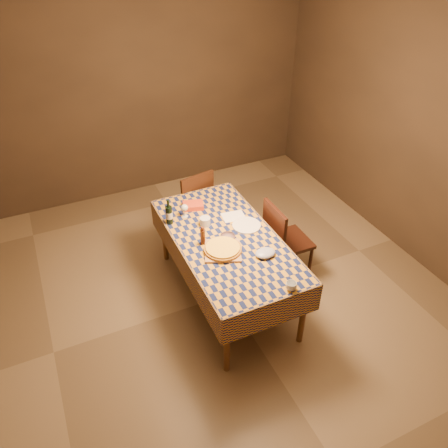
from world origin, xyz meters
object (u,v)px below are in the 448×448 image
(bowl, at_px, (228,237))
(wine_bottle, at_px, (169,215))
(pizza, at_px, (223,248))
(chair_far, at_px, (193,202))
(dining_table, at_px, (226,244))
(white_plate, at_px, (246,225))
(cutting_board, at_px, (223,251))
(chair_right, at_px, (283,238))

(bowl, height_order, wine_bottle, wine_bottle)
(pizza, bearing_deg, chair_far, 81.55)
(dining_table, height_order, pizza, pizza)
(pizza, distance_m, bowl, 0.19)
(white_plate, height_order, chair_far, chair_far)
(bowl, xyz_separation_m, white_plate, (0.26, 0.11, -0.01))
(cutting_board, bearing_deg, pizza, -45.00)
(bowl, relative_size, chair_far, 0.15)
(dining_table, xyz_separation_m, white_plate, (0.26, 0.09, 0.08))
(wine_bottle, relative_size, chair_right, 0.29)
(dining_table, bearing_deg, chair_far, 86.23)
(dining_table, height_order, cutting_board, cutting_board)
(dining_table, distance_m, chair_far, 1.09)
(dining_table, xyz_separation_m, cutting_board, (-0.11, -0.17, 0.09))
(cutting_board, distance_m, chair_far, 1.29)
(dining_table, height_order, chair_far, chair_far)
(cutting_board, height_order, chair_right, chair_right)
(white_plate, relative_size, chair_right, 0.30)
(dining_table, bearing_deg, bowl, -81.09)
(chair_right, bearing_deg, wine_bottle, 158.89)
(wine_bottle, xyz_separation_m, chair_right, (1.08, -0.42, -0.35))
(chair_far, height_order, chair_right, same)
(white_plate, bearing_deg, pizza, -145.54)
(pizza, bearing_deg, dining_table, 56.21)
(cutting_board, relative_size, chair_far, 0.35)
(chair_right, bearing_deg, bowl, -174.50)
(dining_table, xyz_separation_m, pizza, (-0.11, -0.17, 0.11))
(wine_bottle, bearing_deg, dining_table, -48.01)
(cutting_board, distance_m, wine_bottle, 0.70)
(dining_table, height_order, wine_bottle, wine_bottle)
(cutting_board, xyz_separation_m, chair_right, (0.79, 0.21, -0.26))
(wine_bottle, bearing_deg, chair_far, 52.31)
(dining_table, bearing_deg, wine_bottle, 131.99)
(bowl, distance_m, chair_right, 0.72)
(cutting_board, relative_size, wine_bottle, 1.20)
(cutting_board, xyz_separation_m, bowl, (0.12, 0.15, 0.01))
(chair_far, xyz_separation_m, chair_right, (0.60, -1.04, 0.00))
(wine_bottle, bearing_deg, cutting_board, -64.76)
(cutting_board, height_order, bowl, bowl)
(cutting_board, distance_m, white_plate, 0.46)
(chair_far, bearing_deg, dining_table, -93.77)
(dining_table, relative_size, chair_right, 1.98)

